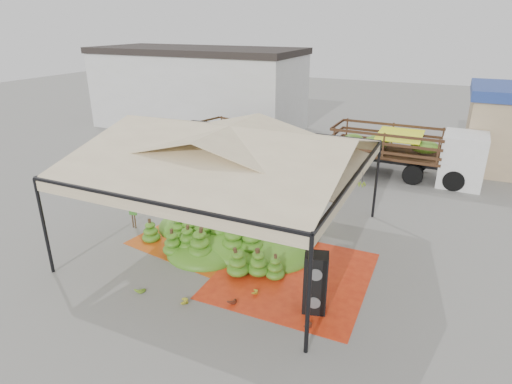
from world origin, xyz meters
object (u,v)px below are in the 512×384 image
at_px(truck_left, 250,141).
at_px(truck_right, 412,148).
at_px(speaker_stack, 315,283).
at_px(vendor, 290,178).
at_px(banana_heap, 232,224).

bearing_deg(truck_left, truck_right, 24.03).
bearing_deg(speaker_stack, truck_left, 108.00).
bearing_deg(speaker_stack, vendor, 100.00).
height_order(truck_left, truck_right, truck_right).
xyz_separation_m(speaker_stack, truck_right, (1.01, 11.86, 0.62)).
height_order(banana_heap, truck_right, truck_right).
bearing_deg(truck_right, banana_heap, -114.87).
bearing_deg(truck_left, banana_heap, -54.14).
distance_m(vendor, truck_left, 4.71).
relative_size(banana_heap, truck_left, 1.01).
bearing_deg(vendor, truck_right, -125.22).
height_order(vendor, truck_right, truck_right).
bearing_deg(banana_heap, truck_left, 111.47).
bearing_deg(truck_right, vendor, -132.94).
relative_size(speaker_stack, truck_left, 0.27).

